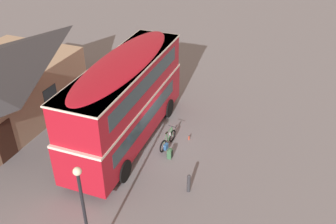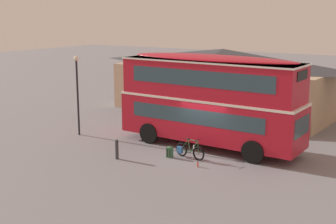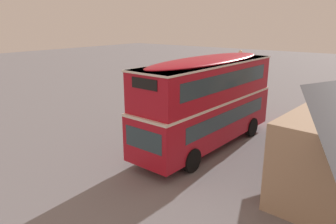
# 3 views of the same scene
# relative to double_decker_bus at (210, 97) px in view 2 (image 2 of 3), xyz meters

# --- Properties ---
(ground_plane) EXTENTS (120.00, 120.00, 0.00)m
(ground_plane) POSITION_rel_double_decker_bus_xyz_m (0.27, -1.26, -2.64)
(ground_plane) COLOR slate
(double_decker_bus) EXTENTS (9.72, 2.89, 4.79)m
(double_decker_bus) POSITION_rel_double_decker_bus_xyz_m (0.00, 0.00, 0.00)
(double_decker_bus) COLOR black
(double_decker_bus) RESTS_ON ground
(touring_bicycle) EXTENTS (1.71, 0.49, 1.01)m
(touring_bicycle) POSITION_rel_double_decker_bus_xyz_m (0.04, -2.22, -2.27)
(touring_bicycle) COLOR black
(touring_bicycle) RESTS_ON ground
(backpack_on_ground) EXTENTS (0.29, 0.28, 0.56)m
(backpack_on_ground) POSITION_rel_double_decker_bus_xyz_m (-0.78, -2.61, -2.36)
(backpack_on_ground) COLOR #386642
(backpack_on_ground) RESTS_ON ground
(water_bottle_red_squeeze) EXTENTS (0.07, 0.07, 0.26)m
(water_bottle_red_squeeze) POSITION_rel_double_decker_bus_xyz_m (1.03, -3.11, -2.52)
(water_bottle_red_squeeze) COLOR #D84C33
(water_bottle_red_squeeze) RESTS_ON ground
(pub_building) EXTENTS (15.50, 7.29, 4.45)m
(pub_building) POSITION_rel_double_decker_bus_xyz_m (-3.19, 8.10, -0.38)
(pub_building) COLOR tan
(pub_building) RESTS_ON ground
(street_lamp) EXTENTS (0.28, 0.28, 4.52)m
(street_lamp) POSITION_rel_double_decker_bus_xyz_m (-7.42, -1.81, 0.16)
(street_lamp) COLOR black
(street_lamp) RESTS_ON ground
(kerb_bollard) EXTENTS (0.16, 0.16, 0.97)m
(kerb_bollard) POSITION_rel_double_decker_bus_xyz_m (-2.79, -4.16, -2.14)
(kerb_bollard) COLOR #333338
(kerb_bollard) RESTS_ON ground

